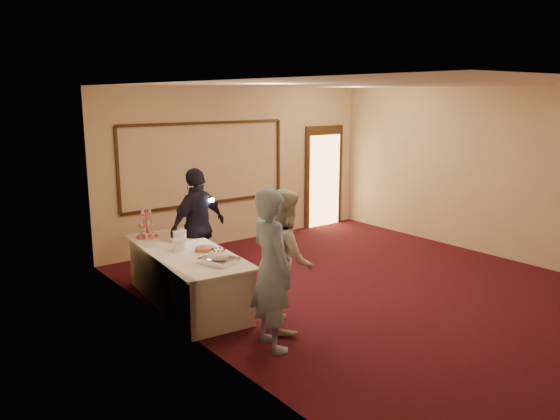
% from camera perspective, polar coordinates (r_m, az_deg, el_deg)
% --- Properties ---
extents(floor, '(7.00, 7.00, 0.00)m').
position_cam_1_polar(floor, '(8.48, 9.36, -7.91)').
color(floor, black).
rests_on(floor, ground).
extents(room_walls, '(6.04, 7.04, 3.02)m').
position_cam_1_polar(room_walls, '(8.02, 9.85, 5.82)').
color(room_walls, beige).
rests_on(room_walls, floor).
extents(wall_molding, '(3.45, 0.04, 1.55)m').
position_cam_1_polar(wall_molding, '(10.30, -7.73, 4.83)').
color(wall_molding, '#321E0F').
rests_on(wall_molding, room_walls).
extents(doorway, '(1.05, 0.07, 2.20)m').
position_cam_1_polar(doorway, '(12.08, 4.61, 3.46)').
color(doorway, '#321E0F').
rests_on(doorway, floor).
extents(buffet_table, '(1.24, 2.61, 0.77)m').
position_cam_1_polar(buffet_table, '(7.73, -9.74, -6.86)').
color(buffet_table, white).
rests_on(buffet_table, floor).
extents(pavlova_tray, '(0.46, 0.52, 0.18)m').
position_cam_1_polar(pavlova_tray, '(6.96, -6.45, -4.92)').
color(pavlova_tray, silver).
rests_on(pavlova_tray, buffet_table).
extents(cupcake_stand, '(0.33, 0.33, 0.49)m').
position_cam_1_polar(cupcake_stand, '(8.35, -13.75, -1.64)').
color(cupcake_stand, '#DA4D78').
rests_on(cupcake_stand, buffet_table).
extents(plate_stack_a, '(0.18, 0.18, 0.15)m').
position_cam_1_polar(plate_stack_a, '(7.61, -10.52, -3.58)').
color(plate_stack_a, white).
rests_on(plate_stack_a, buffet_table).
extents(plate_stack_b, '(0.20, 0.20, 0.17)m').
position_cam_1_polar(plate_stack_b, '(8.02, -10.44, -2.71)').
color(plate_stack_b, white).
rests_on(plate_stack_b, buffet_table).
extents(tart, '(0.30, 0.30, 0.06)m').
position_cam_1_polar(tart, '(7.50, -7.85, -4.09)').
color(tart, white).
rests_on(tart, buffet_table).
extents(man, '(0.54, 0.73, 1.86)m').
position_cam_1_polar(man, '(6.16, -0.88, -6.26)').
color(man, '#7FA1CB').
rests_on(man, floor).
extents(woman, '(0.98, 1.06, 1.75)m').
position_cam_1_polar(woman, '(6.76, 0.49, -5.10)').
color(woman, beige).
rests_on(woman, floor).
extents(guest, '(1.13, 0.68, 1.79)m').
position_cam_1_polar(guest, '(8.37, -8.56, -1.73)').
color(guest, black).
rests_on(guest, floor).
extents(camera_flash, '(0.08, 0.06, 0.05)m').
position_cam_1_polar(camera_flash, '(8.22, -7.18, 1.02)').
color(camera_flash, white).
rests_on(camera_flash, guest).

